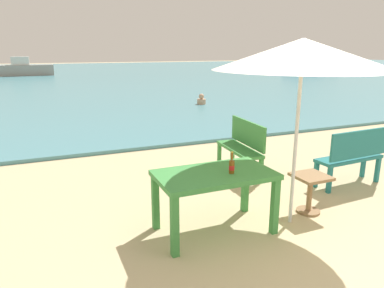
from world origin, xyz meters
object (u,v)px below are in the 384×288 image
boat_ferry (312,60)px  boat_fishing_trawler (303,66)px  bench_teal_center (353,154)px  patio_umbrella (303,54)px  bench_green_left (243,144)px  boat_barge (25,69)px  swimmer_person (201,100)px  side_table_wood (310,188)px  beer_bottle_amber (232,166)px  picnic_table_green (215,181)px

boat_ferry → boat_fishing_trawler: 9.90m
boat_fishing_trawler → bench_teal_center: bearing=-128.3°
bench_teal_center → patio_umbrella: bearing=-159.0°
patio_umbrella → bench_green_left: 2.51m
boat_fishing_trawler → boat_barge: size_ratio=1.01×
swimmer_person → side_table_wood: bearing=-105.6°
beer_bottle_amber → swimmer_person: 10.03m
bench_teal_center → swimmer_person: bench_teal_center is taller
boat_ferry → boat_fishing_trawler: boat_ferry is taller
beer_bottle_amber → bench_green_left: 2.24m
picnic_table_green → boat_ferry: boat_ferry is taller
side_table_wood → bench_green_left: size_ratio=0.44×
boat_fishing_trawler → side_table_wood: bearing=-129.5°
picnic_table_green → side_table_wood: bearing=-1.8°
picnic_table_green → boat_ferry: bearing=47.5°
picnic_table_green → swimmer_person: size_ratio=3.41×
patio_umbrella → side_table_wood: size_ratio=4.26×
bench_teal_center → bench_green_left: (-1.30, 1.25, 0.00)m
side_table_wood → boat_ferry: bearing=49.0°
beer_bottle_amber → side_table_wood: bearing=2.6°
bench_teal_center → boat_ferry: boat_ferry is taller
beer_bottle_amber → swimmer_person: size_ratio=0.65×
swimmer_person → boat_barge: 20.86m
boat_ferry → boat_barge: 31.46m
picnic_table_green → bench_green_left: bench_green_left is taller
side_table_wood → boat_fishing_trawler: (20.17, 24.43, 0.27)m
picnic_table_green → boat_fishing_trawler: 32.58m
swimmer_person → boat_ferry: (24.70, 22.14, 0.70)m
side_table_wood → boat_fishing_trawler: bearing=50.5°
side_table_wood → swimmer_person: 9.55m
beer_bottle_amber → patio_umbrella: bearing=-5.4°
picnic_table_green → boat_barge: (-2.67, 28.91, -0.03)m
picnic_table_green → beer_bottle_amber: (0.17, -0.10, 0.20)m
patio_umbrella → bench_teal_center: patio_umbrella is taller
picnic_table_green → swimmer_person: (4.00, 9.15, -0.41)m
bench_green_left → picnic_table_green: bearing=-129.5°
picnic_table_green → bench_green_left: size_ratio=1.15×
patio_umbrella → boat_ferry: boat_ferry is taller
picnic_table_green → boat_fishing_trawler: boat_fishing_trawler is taller
bench_teal_center → boat_ferry: (25.97, 30.81, 0.40)m
picnic_table_green → boat_fishing_trawler: size_ratio=0.34×
side_table_wood → bench_teal_center: (1.30, 0.52, 0.19)m
beer_bottle_amber → boat_ferry: bearing=47.7°
boat_ferry → bench_teal_center: bearing=-130.1°
beer_bottle_amber → boat_ferry: 42.42m
side_table_wood → swimmer_person: bearing=74.4°
boat_ferry → swimmer_person: bearing=-138.1°
bench_teal_center → swimmer_person: bearing=81.6°
picnic_table_green → side_table_wood: size_ratio=2.59×
beer_bottle_amber → bench_green_left: bearing=55.5°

